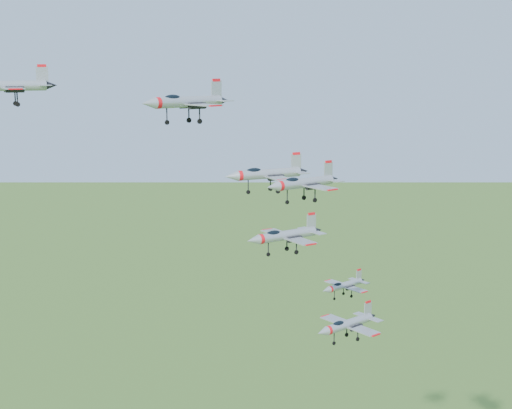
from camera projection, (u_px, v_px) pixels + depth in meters
jet_lead at (6, 86)px, 93.29m from camera, size 12.98×10.74×3.47m
jet_left_high at (186, 102)px, 94.00m from camera, size 13.85×11.64×3.72m
jet_right_high at (303, 183)px, 82.50m from camera, size 10.87×9.07×2.91m
jet_left_low at (266, 174)px, 105.74m from camera, size 13.82×11.42×3.70m
jet_right_low at (285, 235)px, 96.97m from camera, size 12.47×10.32×3.33m
jet_trail at (347, 324)px, 107.33m from camera, size 12.64×10.61×3.39m
jet_extra at (344, 285)px, 124.71m from camera, size 10.62×8.92×2.85m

